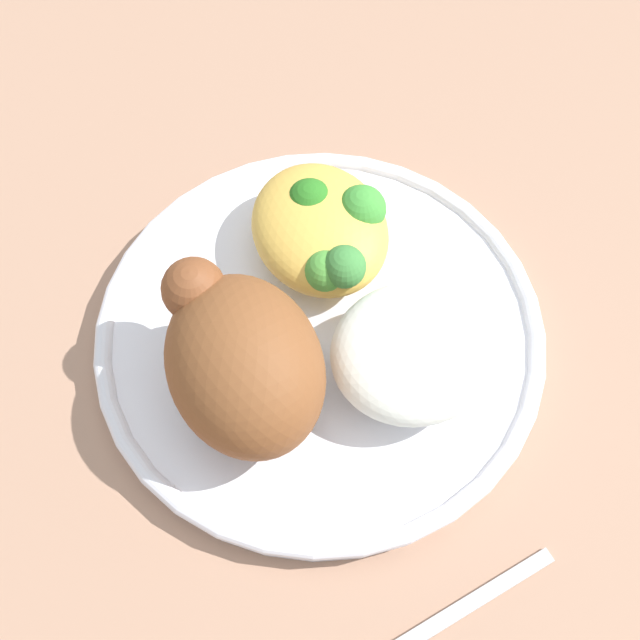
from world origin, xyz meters
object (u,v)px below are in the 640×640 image
(plate, at_px, (320,336))
(fork, at_px, (423,633))
(rice_pile, at_px, (413,352))
(roasted_chicken, at_px, (242,361))
(mac_cheese_with_broccoli, at_px, (323,229))

(plate, bearing_deg, fork, 176.59)
(plate, xyz_separation_m, rice_pile, (-0.04, -0.04, 0.03))
(rice_pile, bearing_deg, fork, 159.65)
(roasted_chicken, bearing_deg, plate, -66.94)
(rice_pile, bearing_deg, plate, 42.11)
(plate, bearing_deg, mac_cheese_with_broccoli, -22.94)
(fork, bearing_deg, roasted_chicken, 15.45)
(roasted_chicken, distance_m, rice_pile, 0.09)
(mac_cheese_with_broccoli, relative_size, fork, 0.69)
(mac_cheese_with_broccoli, bearing_deg, rice_pile, -169.96)
(rice_pile, xyz_separation_m, mac_cheese_with_broccoli, (0.09, 0.02, -0.00))
(roasted_chicken, distance_m, fork, 0.17)
(roasted_chicken, height_order, rice_pile, roasted_chicken)
(fork, bearing_deg, mac_cheese_with_broccoli, -8.12)
(plate, bearing_deg, roasted_chicken, 113.06)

